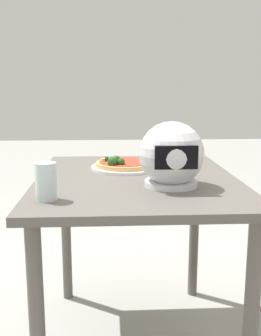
{
  "coord_description": "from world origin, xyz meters",
  "views": [
    {
      "loc": [
        0.11,
        1.61,
        1.13
      ],
      "look_at": [
        0.02,
        -0.09,
        0.79
      ],
      "focal_mm": 43.5,
      "sensor_mm": 36.0,
      "label": 1
    }
  ],
  "objects_px": {
    "motorcycle_helmet": "(172,156)",
    "drinking_glass": "(46,181)",
    "dining_table": "(136,202)",
    "pizza": "(124,163)"
  },
  "relations": [
    {
      "from": "pizza",
      "to": "drinking_glass",
      "type": "bearing_deg",
      "value": 61.07
    },
    {
      "from": "dining_table",
      "to": "drinking_glass",
      "type": "height_order",
      "value": "drinking_glass"
    },
    {
      "from": "motorcycle_helmet",
      "to": "drinking_glass",
      "type": "height_order",
      "value": "motorcycle_helmet"
    },
    {
      "from": "dining_table",
      "to": "drinking_glass",
      "type": "bearing_deg",
      "value": 45.81
    },
    {
      "from": "motorcycle_helmet",
      "to": "drinking_glass",
      "type": "xyz_separation_m",
      "value": [
        0.43,
        0.17,
        -0.05
      ]
    },
    {
      "from": "motorcycle_helmet",
      "to": "drinking_glass",
      "type": "relative_size",
      "value": 1.94
    },
    {
      "from": "dining_table",
      "to": "motorcycle_helmet",
      "type": "distance_m",
      "value": 0.29
    },
    {
      "from": "dining_table",
      "to": "motorcycle_helmet",
      "type": "xyz_separation_m",
      "value": [
        -0.12,
        0.16,
        0.22
      ]
    },
    {
      "from": "dining_table",
      "to": "pizza",
      "type": "bearing_deg",
      "value": -74.77
    },
    {
      "from": "drinking_glass",
      "to": "motorcycle_helmet",
      "type": "bearing_deg",
      "value": -158.9
    }
  ]
}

